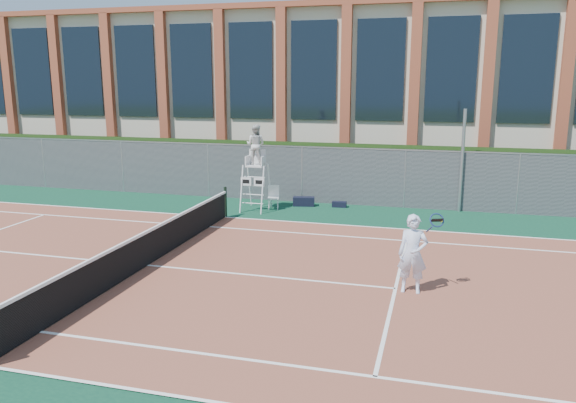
% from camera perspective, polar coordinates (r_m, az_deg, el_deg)
% --- Properties ---
extents(ground, '(120.00, 120.00, 0.00)m').
position_cam_1_polar(ground, '(15.20, -14.11, -6.41)').
color(ground, '#233814').
extents(apron, '(36.00, 20.00, 0.01)m').
position_cam_1_polar(apron, '(16.03, -12.37, -5.33)').
color(apron, '#0C3626').
rests_on(apron, ground).
extents(tennis_court, '(23.77, 10.97, 0.02)m').
position_cam_1_polar(tennis_court, '(15.19, -14.11, -6.34)').
color(tennis_court, brown).
rests_on(tennis_court, apron).
extents(tennis_net, '(0.10, 11.30, 1.10)m').
position_cam_1_polar(tennis_net, '(15.04, -14.22, -4.47)').
color(tennis_net, black).
rests_on(tennis_net, ground).
extents(fence, '(40.00, 0.06, 2.20)m').
position_cam_1_polar(fence, '(22.79, -3.46, 2.93)').
color(fence, '#595E60').
rests_on(fence, ground).
extents(hedge, '(40.00, 1.40, 2.20)m').
position_cam_1_polar(hedge, '(23.91, -2.54, 3.38)').
color(hedge, black).
rests_on(hedge, ground).
extents(building, '(45.00, 10.60, 8.22)m').
position_cam_1_polar(building, '(31.30, 1.92, 11.05)').
color(building, beige).
rests_on(building, ground).
extents(steel_pole, '(0.12, 0.12, 3.77)m').
position_cam_1_polar(steel_pole, '(21.41, 17.26, 3.94)').
color(steel_pole, '#9EA0A5').
rests_on(steel_pole, ground).
extents(umpire_chair, '(0.90, 1.38, 3.23)m').
position_cam_1_polar(umpire_chair, '(20.75, -3.31, 5.53)').
color(umpire_chair, white).
rests_on(umpire_chair, ground).
extents(plastic_chair, '(0.50, 0.50, 0.89)m').
position_cam_1_polar(plastic_chair, '(21.14, -1.49, 0.66)').
color(plastic_chair, silver).
rests_on(plastic_chair, apron).
extents(sports_bag_near, '(0.87, 0.48, 0.35)m').
position_cam_1_polar(sports_bag_near, '(21.67, 1.61, 0.01)').
color(sports_bag_near, black).
rests_on(sports_bag_near, apron).
extents(sports_bag_far, '(0.56, 0.26, 0.22)m').
position_cam_1_polar(sports_bag_far, '(21.56, 5.23, -0.29)').
color(sports_bag_far, black).
rests_on(sports_bag_far, apron).
extents(tennis_player, '(1.00, 0.68, 1.81)m').
position_cam_1_polar(tennis_player, '(12.97, 12.58, -5.20)').
color(tennis_player, '#D3DEFD').
rests_on(tennis_player, tennis_court).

